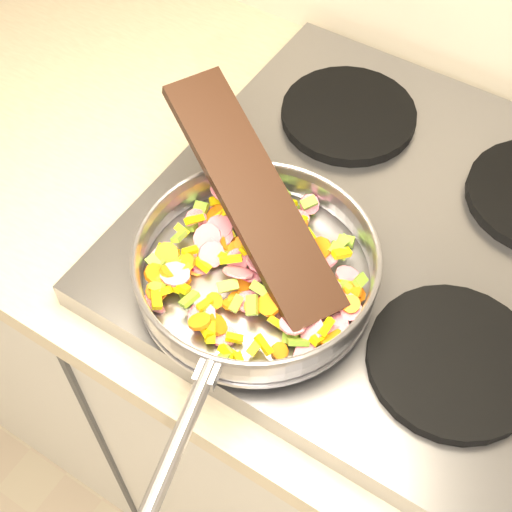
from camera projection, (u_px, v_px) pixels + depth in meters
The scene contains 7 objects.
cooktop at pixel (391, 236), 0.91m from camera, with size 0.60×0.60×0.04m, color #939399.
grate_fl at pixel (239, 250), 0.86m from camera, with size 0.19×0.19×0.02m, color black.
grate_fr at pixel (453, 361), 0.78m from camera, with size 0.19×0.19×0.02m, color black.
grate_bl at pixel (348, 115), 1.00m from camera, with size 0.19×0.19×0.02m, color black.
saute_pan at pixel (255, 267), 0.80m from camera, with size 0.32×0.48×0.06m.
vegetable_heap at pixel (253, 271), 0.81m from camera, with size 0.26×0.25×0.05m.
wooden_spatula at pixel (253, 195), 0.80m from camera, with size 0.32×0.07×0.01m, color black.
Camera 1 is at (-0.55, 1.11, 1.65)m, focal length 50.00 mm.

